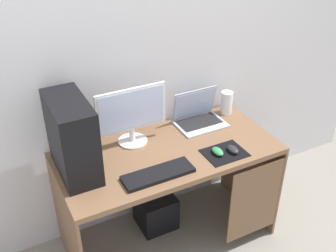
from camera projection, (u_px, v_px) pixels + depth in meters
name	position (u px, v px, depth m)	size (l,w,h in m)	color
ground_plane	(168.00, 236.00, 2.91)	(8.00, 8.00, 0.00)	gray
wall_back	(141.00, 48.00, 2.52)	(4.00, 0.05, 2.60)	silver
desk	(171.00, 171.00, 2.60)	(1.39, 0.66, 0.75)	brown
pc_tower	(72.00, 137.00, 2.23)	(0.20, 0.43, 0.45)	black
monitor	(132.00, 115.00, 2.49)	(0.46, 0.19, 0.38)	white
laptop	(198.00, 117.00, 2.79)	(0.33, 0.24, 0.23)	#B7BCC6
speaker	(227.00, 103.00, 2.89)	(0.08, 0.08, 0.17)	white
keyboard	(158.00, 174.00, 2.30)	(0.42, 0.14, 0.02)	black
mousepad	(225.00, 153.00, 2.49)	(0.26, 0.20, 0.01)	black
mouse_left	(218.00, 151.00, 2.47)	(0.06, 0.10, 0.03)	#338C4C
mouse_right	(233.00, 149.00, 2.49)	(0.06, 0.10, 0.03)	#232326
subwoofer	(156.00, 210.00, 2.96)	(0.26, 0.26, 0.26)	black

